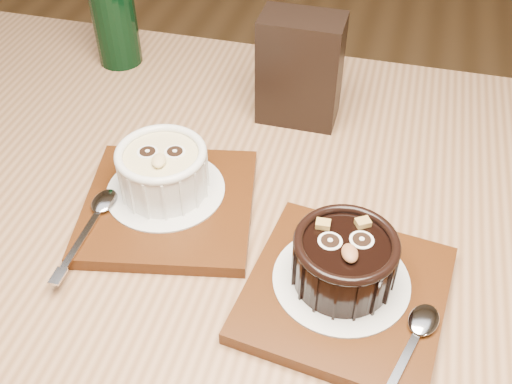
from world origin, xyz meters
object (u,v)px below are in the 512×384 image
Objects in this scene: table at (253,297)px; tray_left at (169,205)px; ramekin_white at (163,169)px; ramekin_dark at (344,258)px; condiment_stand at (300,70)px; tray_right at (345,293)px; green_bottle at (112,3)px.

tray_left reaches higher than table.
tray_left is at bearing -74.14° from ramekin_white.
ramekin_dark is (0.20, -0.06, 0.04)m from tray_left.
ramekin_white is 0.22m from condiment_stand.
condiment_stand is at bearing 110.89° from tray_right.
ramekin_white and ramekin_dark have the same top height.
ramekin_white is 1.01× the size of ramekin_dark.
tray_right is (0.10, -0.04, 0.10)m from table.
ramekin_dark is at bearing -20.39° from table.
ramekin_dark is 0.29m from condiment_stand.
tray_left and tray_right have the same top height.
ramekin_white is at bearing 158.83° from tray_right.
green_bottle reaches higher than ramekin_dark.
tray_right is at bearing -23.41° from table.
table is at bearing -34.35° from ramekin_white.
table is 12.46× the size of ramekin_white.
tray_left is at bearing -115.16° from condiment_stand.
ramekin_dark is (0.10, -0.04, 0.14)m from table.
green_bottle is (-0.28, 0.30, 0.18)m from table.
ramekin_dark is at bearing -35.00° from ramekin_white.
tray_right is 0.53m from green_bottle.
condiment_stand is at bearing 90.73° from table.
green_bottle reaches higher than condiment_stand.
tray_left is 0.77× the size of green_bottle.
green_bottle is (-0.38, 0.34, 0.04)m from ramekin_dark.
tray_right is at bearing -41.79° from green_bottle.
green_bottle reaches higher than table.
ramekin_dark is (0.21, -0.07, -0.00)m from ramekin_white.
tray_left is 1.00× the size of tray_right.
ramekin_white is at bearing -56.44° from green_bottle.
table is 0.18m from ramekin_white.
tray_left is at bearing -56.56° from green_bottle.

